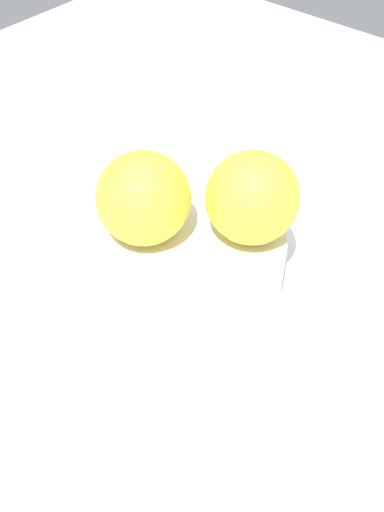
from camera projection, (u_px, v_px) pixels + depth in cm
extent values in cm
cube|color=white|center=(192.00, 287.00, 55.78)|extent=(110.00, 110.00, 2.00)
cylinder|color=white|center=(192.00, 277.00, 54.80)|extent=(9.89, 9.89, 0.80)
cylinder|color=white|center=(192.00, 260.00, 53.35)|extent=(15.96, 15.96, 4.94)
sphere|color=yellow|center=(143.00, 198.00, 49.37)|extent=(7.77, 7.77, 7.77)
sphere|color=yellow|center=(252.00, 198.00, 49.45)|extent=(7.74, 7.74, 7.74)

